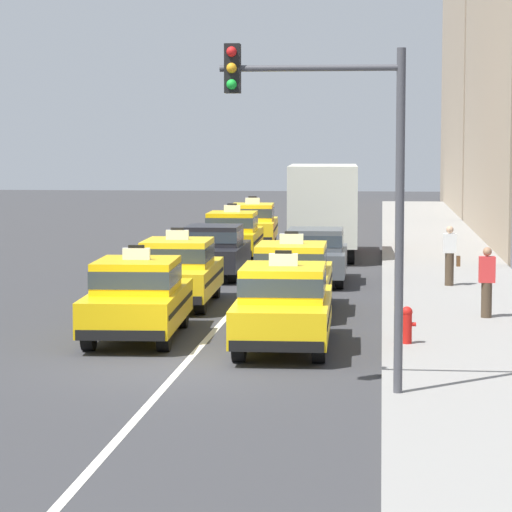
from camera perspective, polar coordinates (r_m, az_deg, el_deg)
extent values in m
plane|color=#353538|center=(22.01, -3.56, -5.31)|extent=(160.00, 160.00, 0.00)
cube|color=silver|center=(41.69, 0.96, -0.25)|extent=(0.14, 80.00, 0.01)
cube|color=gray|center=(36.61, 9.04, -0.98)|extent=(4.00, 90.00, 0.15)
cube|color=tan|center=(74.66, 11.47, 10.29)|extent=(6.00, 23.43, 21.29)
cylinder|color=black|center=(27.06, -6.58, -2.65)|extent=(0.27, 0.65, 0.64)
cylinder|color=black|center=(26.85, -3.48, -2.68)|extent=(0.27, 0.65, 0.64)
cylinder|color=black|center=(24.08, -7.82, -3.65)|extent=(0.27, 0.65, 0.64)
cylinder|color=black|center=(23.84, -4.32, -3.70)|extent=(0.27, 0.65, 0.64)
cube|color=yellow|center=(25.39, -5.53, -2.36)|extent=(2.01, 4.58, 0.70)
cube|color=black|center=(25.39, -5.53, -2.25)|extent=(2.02, 4.22, 0.10)
cube|color=yellow|center=(25.17, -5.60, -0.89)|extent=(1.70, 2.17, 0.64)
cube|color=#2D3842|center=(25.17, -5.60, -0.89)|extent=(1.72, 2.20, 0.35)
cube|color=white|center=(25.12, -5.61, 0.10)|extent=(0.57, 0.15, 0.24)
cube|color=black|center=(25.11, -5.61, 0.44)|extent=(0.32, 0.13, 0.06)
cube|color=black|center=(27.60, -4.84, -2.26)|extent=(1.71, 0.22, 0.20)
cube|color=black|center=(23.27, -6.35, -3.70)|extent=(1.71, 0.22, 0.20)
cylinder|color=black|center=(32.09, -4.56, -1.37)|extent=(0.26, 0.65, 0.64)
cylinder|color=black|center=(31.89, -1.94, -1.40)|extent=(0.26, 0.65, 0.64)
cylinder|color=black|center=(29.09, -5.49, -2.07)|extent=(0.26, 0.65, 0.64)
cylinder|color=black|center=(28.88, -2.60, -2.11)|extent=(0.26, 0.65, 0.64)
cube|color=yellow|center=(30.44, -3.64, -1.07)|extent=(1.92, 4.55, 0.70)
cube|color=black|center=(30.43, -3.64, -0.98)|extent=(1.93, 4.19, 0.10)
cube|color=yellow|center=(30.22, -3.68, 0.16)|extent=(1.66, 2.14, 0.64)
cube|color=#2D3842|center=(30.22, -3.68, 0.16)|extent=(1.68, 2.16, 0.35)
cube|color=white|center=(30.18, -3.69, 0.99)|extent=(0.56, 0.14, 0.24)
cube|color=black|center=(30.17, -3.69, 1.28)|extent=(0.32, 0.12, 0.06)
cube|color=black|center=(32.64, -3.10, -1.07)|extent=(1.71, 0.19, 0.20)
cube|color=black|center=(28.30, -4.25, -2.07)|extent=(1.71, 0.19, 0.20)
cylinder|color=black|center=(38.18, -2.75, -0.29)|extent=(0.24, 0.64, 0.64)
cylinder|color=black|center=(38.00, -0.59, -0.31)|extent=(0.24, 0.64, 0.64)
cylinder|color=black|center=(35.39, -3.40, -0.74)|extent=(0.24, 0.64, 0.64)
cylinder|color=black|center=(35.19, -1.08, -0.76)|extent=(0.24, 0.64, 0.64)
cube|color=black|center=(36.65, -1.95, 0.00)|extent=(1.79, 4.31, 0.66)
cube|color=black|center=(36.50, -1.97, 0.97)|extent=(1.57, 1.91, 0.60)
cube|color=#2D3842|center=(36.50, -1.97, 0.97)|extent=(1.59, 1.93, 0.33)
cylinder|color=black|center=(43.88, -1.85, 0.45)|extent=(0.25, 0.64, 0.64)
cylinder|color=black|center=(43.74, 0.07, 0.43)|extent=(0.25, 0.64, 0.64)
cylinder|color=black|center=(40.86, -2.34, 0.08)|extent=(0.25, 0.64, 0.64)
cylinder|color=black|center=(40.70, -0.28, 0.07)|extent=(0.25, 0.64, 0.64)
cube|color=yellow|center=(42.26, -1.10, 0.74)|extent=(1.89, 4.54, 0.70)
cube|color=black|center=(42.25, -1.10, 0.80)|extent=(1.91, 4.18, 0.10)
cube|color=yellow|center=(42.06, -1.12, 1.63)|extent=(1.64, 2.13, 0.64)
cube|color=#2D3842|center=(42.06, -1.12, 1.63)|extent=(1.66, 2.15, 0.35)
cube|color=white|center=(42.03, -1.12, 2.23)|extent=(0.56, 0.13, 0.24)
cube|color=black|center=(42.03, -1.12, 2.43)|extent=(0.32, 0.12, 0.06)
cube|color=black|center=(44.47, -0.81, 0.64)|extent=(1.71, 0.18, 0.20)
cube|color=black|center=(40.09, -1.42, 0.13)|extent=(1.71, 0.18, 0.20)
cylinder|color=black|center=(49.43, -0.90, 1.00)|extent=(0.27, 0.65, 0.64)
cylinder|color=black|center=(49.34, 0.81, 0.99)|extent=(0.27, 0.65, 0.64)
cylinder|color=black|center=(46.39, -1.17, 0.71)|extent=(0.27, 0.65, 0.64)
cylinder|color=black|center=(46.30, 0.65, 0.71)|extent=(0.27, 0.65, 0.64)
cube|color=yellow|center=(47.83, -0.15, 1.28)|extent=(2.01, 4.58, 0.70)
cube|color=black|center=(47.83, -0.15, 1.33)|extent=(2.01, 4.22, 0.10)
cube|color=yellow|center=(47.64, -0.16, 2.07)|extent=(1.70, 2.17, 0.64)
cube|color=#2D3842|center=(47.64, -0.16, 2.07)|extent=(1.72, 2.19, 0.35)
cube|color=white|center=(47.62, -0.16, 2.59)|extent=(0.57, 0.15, 0.24)
cube|color=black|center=(47.61, -0.16, 2.78)|extent=(0.32, 0.13, 0.06)
cube|color=black|center=(50.05, -0.01, 1.17)|extent=(1.71, 0.22, 0.20)
cube|color=black|center=(45.65, -0.32, 0.77)|extent=(1.71, 0.22, 0.20)
cylinder|color=black|center=(25.66, -0.14, -3.05)|extent=(0.25, 0.64, 0.64)
cylinder|color=black|center=(25.58, 3.16, -3.08)|extent=(0.25, 0.64, 0.64)
cylinder|color=black|center=(22.65, -0.80, -4.17)|extent=(0.25, 0.64, 0.64)
cylinder|color=black|center=(22.55, 2.95, -4.22)|extent=(0.25, 0.64, 0.64)
cube|color=yellow|center=(24.04, 1.30, -2.77)|extent=(1.89, 4.54, 0.70)
cube|color=black|center=(24.04, 1.30, -2.65)|extent=(1.91, 4.18, 0.10)
cube|color=yellow|center=(23.81, 1.29, -1.23)|extent=(1.64, 2.13, 0.64)
cube|color=#2D3842|center=(23.81, 1.29, -1.23)|extent=(1.66, 2.15, 0.35)
cube|color=white|center=(23.76, 1.29, -0.17)|extent=(0.56, 0.13, 0.24)
cube|color=black|center=(23.75, 1.29, 0.19)|extent=(0.32, 0.12, 0.06)
cube|color=black|center=(26.26, 1.59, -2.63)|extent=(1.71, 0.18, 0.20)
cube|color=black|center=(21.90, 0.96, -4.23)|extent=(1.71, 0.18, 0.20)
cylinder|color=black|center=(30.77, 0.48, -1.65)|extent=(0.25, 0.64, 0.64)
cylinder|color=black|center=(30.68, 3.23, -1.67)|extent=(0.25, 0.64, 0.64)
cylinder|color=black|center=(27.74, -0.04, -2.41)|extent=(0.25, 0.64, 0.64)
cylinder|color=black|center=(27.65, 3.01, -2.45)|extent=(0.25, 0.64, 0.64)
cube|color=yellow|center=(29.16, 1.68, -1.34)|extent=(1.86, 4.52, 0.70)
cube|color=black|center=(29.15, 1.68, -1.24)|extent=(1.87, 4.16, 0.10)
cube|color=yellow|center=(28.94, 1.67, -0.06)|extent=(1.63, 2.12, 0.64)
cube|color=#2D3842|center=(28.94, 1.67, -0.06)|extent=(1.65, 2.14, 0.35)
cube|color=white|center=(28.90, 1.67, 0.81)|extent=(0.56, 0.13, 0.24)
cube|color=black|center=(28.89, 1.67, 1.11)|extent=(0.32, 0.11, 0.06)
cube|color=black|center=(31.38, 1.93, -1.33)|extent=(1.71, 0.16, 0.20)
cube|color=black|center=(27.00, 1.39, -2.41)|extent=(1.71, 0.16, 0.20)
cylinder|color=black|center=(36.76, 1.76, -0.50)|extent=(0.25, 0.64, 0.64)
cylinder|color=black|center=(36.70, 4.01, -0.52)|extent=(0.25, 0.64, 0.64)
cylinder|color=black|center=(33.94, 1.47, -0.99)|extent=(0.25, 0.64, 0.64)
cylinder|color=black|center=(33.88, 3.91, -1.01)|extent=(0.25, 0.64, 0.64)
cube|color=#4C5156|center=(35.28, 2.79, -0.21)|extent=(1.81, 4.32, 0.66)
cube|color=#4C5156|center=(35.13, 2.79, 0.79)|extent=(1.58, 1.92, 0.60)
cube|color=#2D3842|center=(35.13, 2.79, 0.79)|extent=(1.60, 1.94, 0.33)
cylinder|color=black|center=(44.69, 1.96, 0.54)|extent=(0.26, 0.65, 0.64)
cylinder|color=black|center=(44.67, 4.40, 0.52)|extent=(0.26, 0.65, 0.64)
cylinder|color=black|center=(40.81, 1.78, 0.08)|extent=(0.26, 0.65, 0.64)
cylinder|color=black|center=(40.79, 4.45, 0.06)|extent=(0.26, 0.65, 0.64)
cube|color=maroon|center=(45.57, 3.20, 1.95)|extent=(2.18, 2.27, 2.10)
cube|color=#2D3842|center=(46.63, 3.22, 2.39)|extent=(1.93, 0.13, 0.76)
cube|color=beige|center=(42.29, 3.15, 2.43)|extent=(2.49, 5.28, 2.70)
cylinder|color=#473828|center=(27.76, 10.71, -2.03)|extent=(0.24, 0.24, 0.79)
cube|color=red|center=(27.68, 10.74, -0.62)|extent=(0.36, 0.22, 0.58)
sphere|color=#9E7051|center=(27.64, 10.75, 0.21)|extent=(0.20, 0.20, 0.20)
cylinder|color=#473828|center=(33.77, 9.02, -0.61)|extent=(0.24, 0.24, 0.90)
cube|color=silver|center=(33.71, 9.04, 0.59)|extent=(0.36, 0.22, 0.53)
sphere|color=tan|center=(33.68, 9.04, 1.23)|extent=(0.20, 0.20, 0.20)
cube|color=brown|center=(33.76, 9.43, -0.24)|extent=(0.10, 0.20, 0.28)
cylinder|color=red|center=(23.97, 7.05, -3.37)|extent=(0.20, 0.20, 0.60)
sphere|color=red|center=(23.92, 7.06, -2.61)|extent=(0.22, 0.22, 0.22)
cylinder|color=red|center=(23.95, 6.74, -3.18)|extent=(0.10, 0.08, 0.08)
cylinder|color=red|center=(23.96, 7.37, -3.18)|extent=(0.10, 0.08, 0.08)
cylinder|color=#47474C|center=(19.01, 6.72, 1.34)|extent=(0.14, 0.14, 5.50)
cylinder|color=#47474C|center=(19.03, 2.53, 8.76)|extent=(2.80, 0.10, 0.10)
cube|color=black|center=(19.14, -1.10, 8.75)|extent=(0.24, 0.24, 0.76)
sphere|color=red|center=(19.02, -1.15, 9.52)|extent=(0.16, 0.16, 0.16)
sphere|color=orange|center=(19.01, -1.15, 8.77)|extent=(0.16, 0.16, 0.16)
sphere|color=green|center=(18.99, -1.15, 8.02)|extent=(0.16, 0.16, 0.16)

